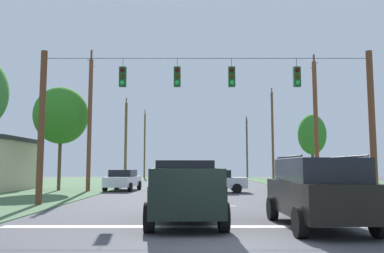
# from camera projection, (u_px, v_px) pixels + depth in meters

# --- Properties ---
(ground_plane) EXTENTS (120.00, 120.00, 0.00)m
(ground_plane) POSITION_uv_depth(u_px,v_px,m) (224.00, 242.00, 9.06)
(ground_plane) COLOR #47474C
(stop_bar_stripe) EXTENTS (12.58, 0.45, 0.01)m
(stop_bar_stripe) POSITION_uv_depth(u_px,v_px,m) (217.00, 227.00, 11.41)
(stop_bar_stripe) COLOR white
(stop_bar_stripe) RESTS_ON ground
(lane_dash_0) EXTENTS (2.50, 0.15, 0.01)m
(lane_dash_0) POSITION_uv_depth(u_px,v_px,m) (209.00, 206.00, 17.38)
(lane_dash_0) COLOR white
(lane_dash_0) RESTS_ON ground
(lane_dash_1) EXTENTS (2.50, 0.15, 0.01)m
(lane_dash_1) POSITION_uv_depth(u_px,v_px,m) (204.00, 194.00, 24.82)
(lane_dash_1) COLOR white
(lane_dash_1) RESTS_ON ground
(lane_dash_2) EXTENTS (2.50, 0.15, 0.01)m
(lane_dash_2) POSITION_uv_depth(u_px,v_px,m) (202.00, 189.00, 30.70)
(lane_dash_2) COLOR white
(lane_dash_2) RESTS_ON ground
(overhead_signal_span) EXTENTS (15.78, 0.31, 7.24)m
(overhead_signal_span) POSITION_uv_depth(u_px,v_px,m) (208.00, 116.00, 18.26)
(overhead_signal_span) COLOR brown
(overhead_signal_span) RESTS_ON ground
(pickup_truck) EXTENTS (2.47, 5.48, 1.95)m
(pickup_truck) POSITION_uv_depth(u_px,v_px,m) (186.00, 191.00, 12.44)
(pickup_truck) COLOR black
(pickup_truck) RESTS_ON ground
(suv_black) EXTENTS (2.23, 4.81, 2.05)m
(suv_black) POSITION_uv_depth(u_px,v_px,m) (319.00, 191.00, 11.26)
(suv_black) COLOR black
(suv_black) RESTS_ON ground
(distant_car_crossing_white) EXTENTS (2.33, 4.45, 1.52)m
(distant_car_crossing_white) POSITION_uv_depth(u_px,v_px,m) (124.00, 180.00, 28.80)
(distant_car_crossing_white) COLOR silver
(distant_car_crossing_white) RESTS_ON ground
(distant_car_oncoming) EXTENTS (4.35, 2.12, 1.52)m
(distant_car_oncoming) POSITION_uv_depth(u_px,v_px,m) (216.00, 181.00, 26.59)
(distant_car_oncoming) COLOR silver
(distant_car_oncoming) RESTS_ON ground
(utility_pole_mid_right) EXTENTS (0.32, 1.60, 9.99)m
(utility_pole_mid_right) POSITION_uv_depth(u_px,v_px,m) (317.00, 124.00, 28.20)
(utility_pole_mid_right) COLOR brown
(utility_pole_mid_right) RESTS_ON ground
(utility_pole_far_right) EXTENTS (0.27, 1.54, 10.95)m
(utility_pole_far_right) POSITION_uv_depth(u_px,v_px,m) (274.00, 135.00, 45.20)
(utility_pole_far_right) COLOR brown
(utility_pole_far_right) RESTS_ON ground
(utility_pole_near_left) EXTENTS (0.29, 1.66, 10.02)m
(utility_pole_near_left) POSITION_uv_depth(u_px,v_px,m) (248.00, 146.00, 63.19)
(utility_pole_near_left) COLOR brown
(utility_pole_near_left) RESTS_ON ground
(utility_pole_far_left) EXTENTS (0.30, 1.87, 10.34)m
(utility_pole_far_left) POSITION_uv_depth(u_px,v_px,m) (91.00, 122.00, 28.29)
(utility_pole_far_left) COLOR brown
(utility_pole_far_left) RESTS_ON ground
(utility_pole_distant_right) EXTENTS (0.30, 1.70, 9.63)m
(utility_pole_distant_right) POSITION_uv_depth(u_px,v_px,m) (127.00, 140.00, 44.36)
(utility_pole_distant_right) COLOR brown
(utility_pole_distant_right) RESTS_ON ground
(utility_pole_distant_left) EXTENTS (0.26, 1.66, 11.00)m
(utility_pole_distant_left) POSITION_uv_depth(u_px,v_px,m) (146.00, 144.00, 63.10)
(utility_pole_distant_left) COLOR brown
(utility_pole_distant_left) RESTS_ON ground
(tree_roadside_right) EXTENTS (3.99, 3.99, 7.71)m
(tree_roadside_right) POSITION_uv_depth(u_px,v_px,m) (62.00, 116.00, 29.16)
(tree_roadside_right) COLOR brown
(tree_roadside_right) RESTS_ON ground
(tree_roadside_far_right) EXTENTS (2.68, 2.68, 6.77)m
(tree_roadside_far_right) POSITION_uv_depth(u_px,v_px,m) (313.00, 135.00, 37.36)
(tree_roadside_far_right) COLOR brown
(tree_roadside_far_right) RESTS_ON ground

